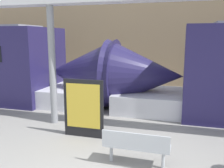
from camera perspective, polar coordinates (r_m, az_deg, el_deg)
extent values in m
cube|color=#9E8460|center=(14.34, 10.34, 9.65)|extent=(56.00, 0.20, 5.00)
cone|color=#231E4C|center=(9.43, 7.37, 2.08)|extent=(2.84, 2.63, 2.63)
cube|color=silver|center=(9.58, 8.83, -3.72)|extent=(2.56, 2.46, 0.70)
cone|color=#231E4C|center=(10.10, -6.82, 2.66)|extent=(2.84, 2.63, 2.63)
cube|color=silver|center=(10.38, -8.08, -2.59)|extent=(2.56, 2.46, 0.70)
cube|color=#ADB2B7|center=(5.50, 5.67, -13.82)|extent=(1.42, 0.46, 0.04)
cube|color=#ADB2B7|center=(5.24, 5.27, -12.85)|extent=(1.41, 0.06, 0.33)
cylinder|color=#ADB2B7|center=(5.72, -0.15, -15.28)|extent=(0.07, 0.07, 0.41)
cylinder|color=#ADB2B7|center=(5.53, 11.63, -16.47)|extent=(0.07, 0.07, 0.41)
cube|color=black|center=(6.84, -6.52, -5.60)|extent=(1.12, 0.06, 1.60)
cube|color=gold|center=(6.79, -6.65, -5.03)|extent=(0.96, 0.01, 1.22)
cylinder|color=gray|center=(7.95, -13.47, 3.96)|extent=(0.21, 0.21, 3.64)
cube|color=silver|center=(7.97, -14.11, 18.10)|extent=(28.00, 0.60, 0.28)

